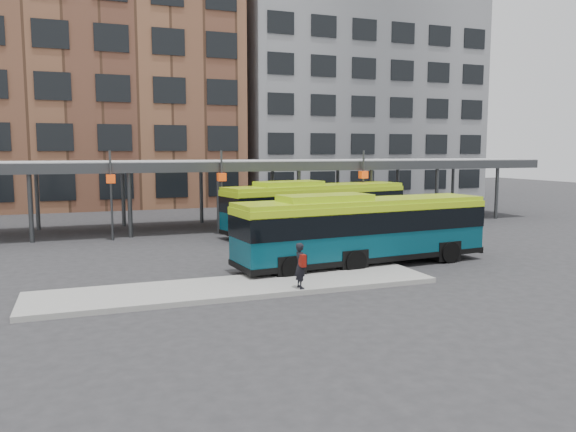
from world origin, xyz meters
name	(u,v)px	position (x,y,z in m)	size (l,w,h in m)	color
ground	(344,263)	(0.00, 0.00, 0.00)	(120.00, 120.00, 0.00)	#28282B
boarding_island	(239,287)	(-5.50, -3.00, 0.09)	(14.00, 3.00, 0.18)	gray
canopy	(255,165)	(-0.06, 12.87, 3.91)	(40.00, 6.53, 4.80)	#999B9E
building_brick	(82,79)	(-10.00, 32.00, 11.00)	(26.00, 14.00, 22.00)	brown
building_grey	(349,100)	(16.00, 32.00, 10.00)	(24.00, 14.00, 20.00)	slate
bus_front	(362,228)	(0.41, -0.83, 1.59)	(11.22, 3.38, 3.05)	#063B4A
bus_rear	(316,206)	(2.13, 8.15, 1.61)	(11.48, 4.63, 3.10)	#063B4A
pedestrian	(300,265)	(-3.70, -4.21, 0.97)	(0.38, 0.61, 1.55)	black
bike_rack	(433,212)	(12.84, 12.01, 0.46)	(6.67, 1.52, 0.95)	slate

